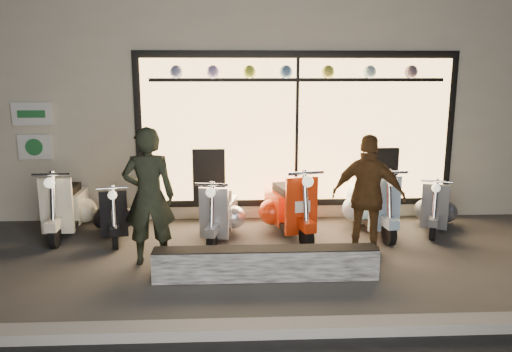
{
  "coord_description": "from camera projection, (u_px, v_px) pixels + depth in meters",
  "views": [
    {
      "loc": [
        -0.29,
        -6.47,
        2.54
      ],
      "look_at": [
        0.04,
        0.6,
        1.05
      ],
      "focal_mm": 35.0,
      "sensor_mm": 36.0,
      "label": 1
    }
  ],
  "objects": [
    {
      "name": "scooter_silver",
      "position": [
        220.0,
        213.0,
        7.74
      ],
      "size": [
        0.57,
        1.34,
        0.95
      ],
      "rotation": [
        0.0,
        0.0,
        -0.17
      ],
      "color": "black",
      "rests_on": "ground"
    },
    {
      "name": "woman",
      "position": [
        368.0,
        196.0,
        6.86
      ],
      "size": [
        1.08,
        0.76,
        1.71
      ],
      "primitive_type": "imported",
      "rotation": [
        0.0,
        0.0,
        2.76
      ],
      "color": "brown",
      "rests_on": "ground"
    },
    {
      "name": "man",
      "position": [
        149.0,
        196.0,
        6.56
      ],
      "size": [
        0.7,
        0.48,
        1.85
      ],
      "primitive_type": "imported",
      "rotation": [
        0.0,
        0.0,
        3.21
      ],
      "color": "black",
      "rests_on": "ground"
    },
    {
      "name": "scooter_grey",
      "position": [
        436.0,
        207.0,
        8.17
      ],
      "size": [
        0.73,
        1.21,
        0.89
      ],
      "rotation": [
        0.0,
        0.0,
        -0.43
      ],
      "color": "black",
      "rests_on": "ground"
    },
    {
      "name": "ground",
      "position": [
        255.0,
        260.0,
        6.86
      ],
      "size": [
        40.0,
        40.0,
        0.0
      ],
      "primitive_type": "plane",
      "color": "#383533",
      "rests_on": "ground"
    },
    {
      "name": "kerb",
      "position": [
        264.0,
        329.0,
        4.89
      ],
      "size": [
        40.0,
        0.25,
        0.12
      ],
      "primitive_type": "cube",
      "color": "slate",
      "rests_on": "ground"
    },
    {
      "name": "scooter_cream",
      "position": [
        68.0,
        206.0,
        7.98
      ],
      "size": [
        0.5,
        1.47,
        1.06
      ],
      "rotation": [
        0.0,
        0.0,
        0.04
      ],
      "color": "black",
      "rests_on": "ground"
    },
    {
      "name": "graffiti_barrier",
      "position": [
        266.0,
        264.0,
        6.19
      ],
      "size": [
        2.78,
        0.28,
        0.4
      ],
      "primitive_type": "cube",
      "color": "black",
      "rests_on": "ground"
    },
    {
      "name": "scooter_black",
      "position": [
        114.0,
        214.0,
        7.8
      ],
      "size": [
        0.57,
        1.23,
        0.87
      ],
      "rotation": [
        0.0,
        0.0,
        0.23
      ],
      "color": "black",
      "rests_on": "ground"
    },
    {
      "name": "shop_building",
      "position": [
        245.0,
        91.0,
        11.3
      ],
      "size": [
        10.2,
        6.23,
        4.2
      ],
      "color": "beige",
      "rests_on": "ground"
    },
    {
      "name": "scooter_blue",
      "position": [
        371.0,
        204.0,
        8.1
      ],
      "size": [
        0.57,
        1.49,
        1.06
      ],
      "rotation": [
        0.0,
        0.0,
        0.1
      ],
      "color": "black",
      "rests_on": "ground"
    },
    {
      "name": "scooter_red",
      "position": [
        288.0,
        206.0,
        7.92
      ],
      "size": [
        0.73,
        1.53,
        1.09
      ],
      "rotation": [
        0.0,
        0.0,
        0.24
      ],
      "color": "black",
      "rests_on": "ground"
    }
  ]
}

